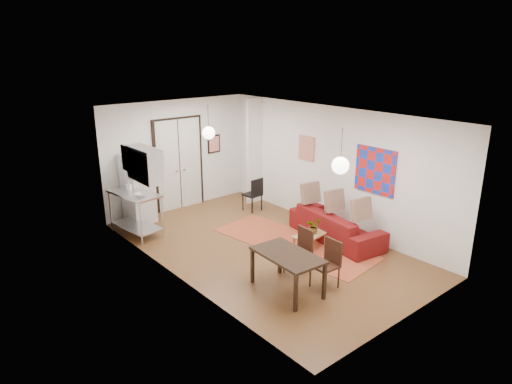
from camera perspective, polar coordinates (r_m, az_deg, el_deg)
floor at (r=10.01m, az=0.95°, el=-7.01°), size 7.00×7.00×0.00m
ceiling at (r=9.18m, az=1.04°, el=9.66°), size 4.20×7.00×0.02m
wall_back at (r=12.27m, az=-9.76°, el=4.58°), size 4.20×0.02×2.90m
wall_front at (r=7.36m, az=19.12°, el=-5.15°), size 4.20×0.02×2.90m
wall_left at (r=8.34m, az=-10.02°, el=-1.72°), size 0.02×7.00×2.90m
wall_right at (r=10.93m, az=9.38°, el=2.98°), size 0.02×7.00×2.90m
double_doors at (r=12.29m, az=-9.59°, el=3.41°), size 1.44×0.06×2.50m
stub_partition at (r=12.53m, az=-0.20°, el=5.11°), size 0.50×0.10×2.90m
wall_cabinet at (r=9.57m, az=-13.75°, el=3.38°), size 0.35×1.00×0.70m
painting_popart at (r=10.12m, az=14.66°, el=2.61°), size 0.05×1.00×1.00m
painting_abstract at (r=11.35m, az=6.34°, el=5.48°), size 0.05×0.50×0.60m
poster_back at (r=12.81m, az=-5.27°, el=6.00°), size 0.40×0.03×0.50m
print_left at (r=9.94m, az=-15.83°, el=4.04°), size 0.03×0.44×0.54m
pendant_back at (r=10.86m, az=-5.94°, el=7.36°), size 0.30×0.30×0.80m
pendant_front at (r=7.93m, az=10.50°, el=3.28°), size 0.30×0.30×0.80m
kilim_rug at (r=10.27m, az=4.66°, el=-6.38°), size 1.88×3.91×0.01m
sofa at (r=10.47m, az=9.98°, el=-4.10°), size 2.45×1.24×0.69m
coffee_table at (r=9.93m, az=6.77°, el=-5.49°), size 0.81×0.52×0.34m
potted_plant at (r=9.91m, az=7.22°, el=-4.21°), size 0.29×0.33×0.33m
kitchen_counter at (r=10.86m, az=-14.83°, el=-1.80°), size 0.83×1.39×1.01m
bowl at (r=10.49m, az=-14.29°, el=-0.33°), size 0.31×0.31×0.06m
soap_bottle at (r=10.94m, az=-15.58°, el=0.73°), size 0.12×0.12×0.21m
fridge at (r=11.52m, az=-14.51°, el=0.41°), size 0.69×0.69×1.74m
dining_table at (r=8.12m, az=3.96°, el=-8.23°), size 0.82×1.35×0.72m
dining_chair_near at (r=8.84m, az=4.81°, el=-6.90°), size 0.45×0.62×0.90m
dining_chair_far at (r=8.40m, az=8.18°, el=-8.39°), size 0.45×0.62×0.90m
black_side_chair at (r=12.13m, az=-0.73°, el=0.16°), size 0.45×0.45×0.91m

